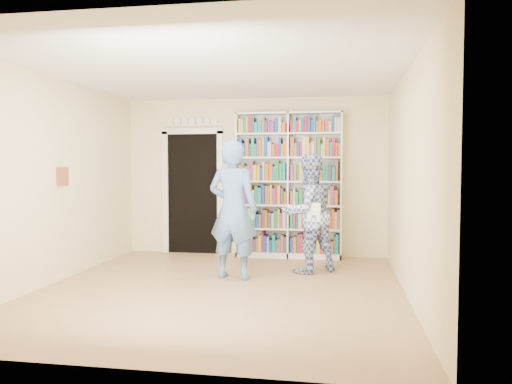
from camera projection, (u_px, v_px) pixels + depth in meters
floor at (221, 289)px, 6.22m from camera, size 5.00×5.00×0.00m
ceiling at (220, 71)px, 6.08m from camera, size 5.00×5.00×0.00m
wall_back at (254, 177)px, 8.61m from camera, size 4.50×0.00×4.50m
wall_left at (53, 181)px, 6.52m from camera, size 0.00×5.00×5.00m
wall_right at (409, 182)px, 5.78m from camera, size 0.00×5.00×5.00m
bookshelf at (289, 185)px, 8.37m from camera, size 1.77×0.33×2.43m
doorway at (193, 186)px, 8.78m from camera, size 1.10×0.08×2.43m
wall_art at (63, 176)px, 6.72m from camera, size 0.03×0.25×0.25m
man_blue at (233, 210)px, 6.78m from camera, size 0.76×0.56×1.89m
man_plaid at (308, 213)px, 7.20m from camera, size 1.06×1.01×1.72m
paper_sheet at (314, 212)px, 6.94m from camera, size 0.19×0.03×0.27m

